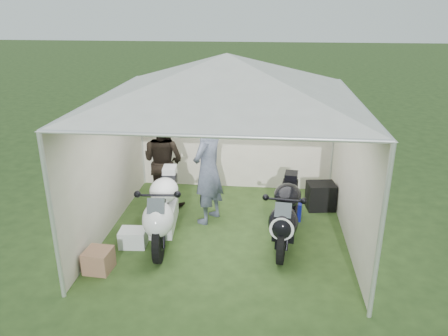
{
  "coord_description": "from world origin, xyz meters",
  "views": [
    {
      "loc": [
        0.64,
        -6.64,
        3.69
      ],
      "look_at": [
        -0.08,
        0.35,
        1.04
      ],
      "focal_mm": 35.0,
      "sensor_mm": 36.0,
      "label": 1
    }
  ],
  "objects_px": {
    "paddock_stand": "(289,209)",
    "crate_1": "(99,260)",
    "equipment_box": "(321,196)",
    "motorcycle_white": "(163,208)",
    "person_blue_jacket": "(208,169)",
    "crate_0": "(133,238)",
    "canopy_tent": "(227,81)",
    "person_dark_jacket": "(163,161)",
    "motorcycle_black": "(286,212)"
  },
  "relations": [
    {
      "from": "motorcycle_white",
      "to": "person_blue_jacket",
      "type": "distance_m",
      "value": 1.09
    },
    {
      "from": "paddock_stand",
      "to": "person_blue_jacket",
      "type": "distance_m",
      "value": 1.69
    },
    {
      "from": "motorcycle_white",
      "to": "paddock_stand",
      "type": "height_order",
      "value": "motorcycle_white"
    },
    {
      "from": "paddock_stand",
      "to": "crate_1",
      "type": "height_order",
      "value": "crate_1"
    },
    {
      "from": "canopy_tent",
      "to": "crate_1",
      "type": "distance_m",
      "value": 3.28
    },
    {
      "from": "motorcycle_black",
      "to": "equipment_box",
      "type": "xyz_separation_m",
      "value": [
        0.71,
        1.36,
        -0.3
      ]
    },
    {
      "from": "person_dark_jacket",
      "to": "equipment_box",
      "type": "xyz_separation_m",
      "value": [
        3.01,
        0.08,
        -0.63
      ]
    },
    {
      "from": "motorcycle_black",
      "to": "person_dark_jacket",
      "type": "xyz_separation_m",
      "value": [
        -2.29,
        1.29,
        0.33
      ]
    },
    {
      "from": "paddock_stand",
      "to": "crate_1",
      "type": "distance_m",
      "value": 3.47
    },
    {
      "from": "crate_0",
      "to": "crate_1",
      "type": "relative_size",
      "value": 1.14
    },
    {
      "from": "canopy_tent",
      "to": "motorcycle_white",
      "type": "bearing_deg",
      "value": -156.61
    },
    {
      "from": "motorcycle_white",
      "to": "crate_0",
      "type": "xyz_separation_m",
      "value": [
        -0.46,
        -0.23,
        -0.44
      ]
    },
    {
      "from": "person_blue_jacket",
      "to": "motorcycle_black",
      "type": "bearing_deg",
      "value": 87.96
    },
    {
      "from": "canopy_tent",
      "to": "motorcycle_white",
      "type": "relative_size",
      "value": 2.66
    },
    {
      "from": "person_dark_jacket",
      "to": "crate_1",
      "type": "xyz_separation_m",
      "value": [
        -0.44,
        -2.37,
        -0.72
      ]
    },
    {
      "from": "canopy_tent",
      "to": "paddock_stand",
      "type": "relative_size",
      "value": 12.91
    },
    {
      "from": "equipment_box",
      "to": "person_dark_jacket",
      "type": "bearing_deg",
      "value": -178.55
    },
    {
      "from": "paddock_stand",
      "to": "person_dark_jacket",
      "type": "bearing_deg",
      "value": 171.0
    },
    {
      "from": "person_blue_jacket",
      "to": "crate_1",
      "type": "bearing_deg",
      "value": -14.13
    },
    {
      "from": "paddock_stand",
      "to": "crate_0",
      "type": "height_order",
      "value": "paddock_stand"
    },
    {
      "from": "crate_0",
      "to": "crate_1",
      "type": "xyz_separation_m",
      "value": [
        -0.3,
        -0.73,
        0.02
      ]
    },
    {
      "from": "canopy_tent",
      "to": "person_dark_jacket",
      "type": "relative_size",
      "value": 3.19
    },
    {
      "from": "motorcycle_black",
      "to": "paddock_stand",
      "type": "bearing_deg",
      "value": 90.0
    },
    {
      "from": "equipment_box",
      "to": "person_blue_jacket",
      "type": "bearing_deg",
      "value": -161.34
    },
    {
      "from": "person_dark_jacket",
      "to": "motorcycle_black",
      "type": "bearing_deg",
      "value": 173.8
    },
    {
      "from": "paddock_stand",
      "to": "equipment_box",
      "type": "xyz_separation_m",
      "value": [
        0.6,
        0.46,
        0.09
      ]
    },
    {
      "from": "equipment_box",
      "to": "motorcycle_white",
      "type": "bearing_deg",
      "value": -151.14
    },
    {
      "from": "paddock_stand",
      "to": "person_blue_jacket",
      "type": "height_order",
      "value": "person_blue_jacket"
    },
    {
      "from": "motorcycle_white",
      "to": "crate_0",
      "type": "relative_size",
      "value": 5.0
    },
    {
      "from": "crate_1",
      "to": "person_blue_jacket",
      "type": "bearing_deg",
      "value": 51.46
    },
    {
      "from": "person_blue_jacket",
      "to": "crate_0",
      "type": "bearing_deg",
      "value": -22.78
    },
    {
      "from": "equipment_box",
      "to": "crate_0",
      "type": "distance_m",
      "value": 3.59
    },
    {
      "from": "person_dark_jacket",
      "to": "crate_0",
      "type": "relative_size",
      "value": 4.16
    },
    {
      "from": "crate_1",
      "to": "canopy_tent",
      "type": "bearing_deg",
      "value": 38.44
    },
    {
      "from": "canopy_tent",
      "to": "equipment_box",
      "type": "bearing_deg",
      "value": 31.8
    },
    {
      "from": "person_dark_jacket",
      "to": "person_blue_jacket",
      "type": "xyz_separation_m",
      "value": [
        0.95,
        -0.62,
        0.11
      ]
    },
    {
      "from": "paddock_stand",
      "to": "crate_0",
      "type": "xyz_separation_m",
      "value": [
        -2.55,
        -1.25,
        -0.02
      ]
    },
    {
      "from": "crate_0",
      "to": "equipment_box",
      "type": "bearing_deg",
      "value": 28.47
    },
    {
      "from": "paddock_stand",
      "to": "person_blue_jacket",
      "type": "bearing_deg",
      "value": -170.7
    },
    {
      "from": "crate_1",
      "to": "crate_0",
      "type": "bearing_deg",
      "value": 67.97
    },
    {
      "from": "motorcycle_white",
      "to": "person_blue_jacket",
      "type": "relative_size",
      "value": 1.07
    },
    {
      "from": "person_blue_jacket",
      "to": "crate_1",
      "type": "relative_size",
      "value": 5.35
    },
    {
      "from": "crate_0",
      "to": "crate_1",
      "type": "bearing_deg",
      "value": -112.03
    },
    {
      "from": "motorcycle_white",
      "to": "equipment_box",
      "type": "height_order",
      "value": "motorcycle_white"
    },
    {
      "from": "crate_1",
      "to": "motorcycle_white",
      "type": "bearing_deg",
      "value": 51.63
    },
    {
      "from": "crate_0",
      "to": "motorcycle_white",
      "type": "bearing_deg",
      "value": 26.15
    },
    {
      "from": "paddock_stand",
      "to": "crate_1",
      "type": "bearing_deg",
      "value": -145.1
    },
    {
      "from": "person_blue_jacket",
      "to": "crate_1",
      "type": "height_order",
      "value": "person_blue_jacket"
    },
    {
      "from": "canopy_tent",
      "to": "motorcycle_black",
      "type": "height_order",
      "value": "canopy_tent"
    },
    {
      "from": "motorcycle_white",
      "to": "person_blue_jacket",
      "type": "xyz_separation_m",
      "value": [
        0.63,
        0.79,
        0.41
      ]
    }
  ]
}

